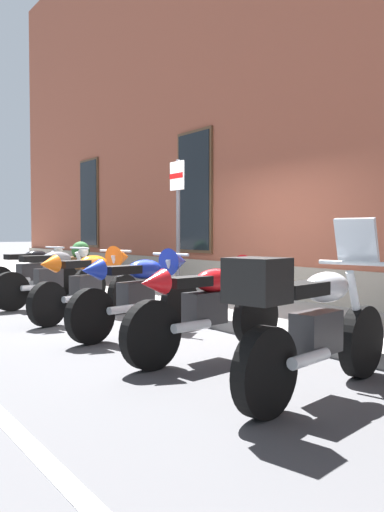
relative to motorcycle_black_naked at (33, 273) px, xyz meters
The scene contains 10 objects.
ground_plane 3.84m from the motorcycle_black_naked, 12.71° to the left, with size 140.00×140.00×0.00m, color #424244.
sidewalk 4.22m from the motorcycle_black_naked, 27.82° to the left, with size 32.75×2.25×0.16m, color slate.
motorcycle_black_naked is the anchor object (origin of this frame).
motorcycle_grey_naked 1.50m from the motorcycle_black_naked, ahead, with size 0.62×2.05×1.01m.
motorcycle_orange_sport 3.03m from the motorcycle_black_naked, ahead, with size 0.93×2.01×1.05m.
motorcycle_blue_sport 4.49m from the motorcycle_black_naked, ahead, with size 0.78×2.08×1.05m.
motorcycle_red_sport 5.96m from the motorcycle_black_naked, ahead, with size 0.66×2.12×1.02m.
motorcycle_silver_touring 7.52m from the motorcycle_black_naked, ahead, with size 0.82×2.03×1.38m.
parking_sign 3.65m from the motorcycle_black_naked, 20.80° to the left, with size 0.36×0.07×2.22m.
barrel_planter 1.70m from the motorcycle_black_naked, 124.97° to the left, with size 0.69×0.69×0.90m.
Camera 1 is at (6.67, -4.19, 1.25)m, focal length 38.39 mm.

